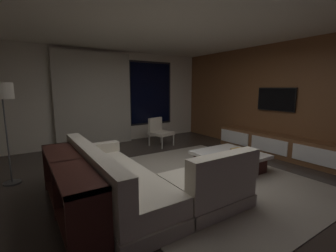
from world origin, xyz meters
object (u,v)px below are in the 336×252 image
accent_chair_near_window (159,130)px  console_table_behind_couch (69,185)px  mounted_tv (276,99)px  media_console (276,146)px  coffee_table (229,161)px  sectional_couch (139,182)px  standing_lamp (2,98)px  book_stack_on_coffee_table (237,151)px

accent_chair_near_window → console_table_behind_couch: size_ratio=0.37×
accent_chair_near_window → mounted_tv: size_ratio=0.80×
media_console → mounted_tv: size_ratio=3.19×
coffee_table → mounted_tv: (1.88, 0.29, 1.16)m
accent_chair_near_window → media_console: bearing=-53.3°
sectional_couch → standing_lamp: standing_lamp is taller
sectional_couch → book_stack_on_coffee_table: sectional_couch is taller
book_stack_on_coffee_table → mounted_tv: size_ratio=0.31×
coffee_table → standing_lamp: bearing=156.3°
coffee_table → media_console: 1.71m
book_stack_on_coffee_table → mounted_tv: bearing=11.3°
book_stack_on_coffee_table → media_console: (1.55, 0.15, -0.14)m
sectional_couch → standing_lamp: size_ratio=1.46×
coffee_table → console_table_behind_couch: 2.97m
book_stack_on_coffee_table → console_table_behind_couch: (-3.11, 0.01, 0.02)m
mounted_tv → standing_lamp: 5.65m
media_console → console_table_behind_couch: size_ratio=1.48×
coffee_table → book_stack_on_coffee_table: bearing=-21.9°
standing_lamp → sectional_couch: bearing=-48.4°
standing_lamp → coffee_table: bearing=-23.7°
coffee_table → mounted_tv: mounted_tv is taller
book_stack_on_coffee_table → standing_lamp: (-3.77, 1.65, 1.07)m
mounted_tv → console_table_behind_couch: size_ratio=0.46×
standing_lamp → accent_chair_near_window: bearing=15.0°
coffee_table → standing_lamp: 4.15m
media_console → console_table_behind_couch: (-4.67, -0.14, 0.16)m
sectional_couch → media_console: (3.75, 0.27, -0.04)m
book_stack_on_coffee_table → media_console: bearing=5.5°
accent_chair_near_window → standing_lamp: 3.77m
sectional_couch → accent_chair_near_window: 3.33m
accent_chair_near_window → standing_lamp: (-3.50, -0.94, 1.03)m
accent_chair_near_window → media_console: 3.04m
book_stack_on_coffee_table → standing_lamp: 4.25m
accent_chair_near_window → coffee_table: bearing=-87.4°
coffee_table → media_console: size_ratio=0.37×
accent_chair_near_window → console_table_behind_couch: bearing=-137.9°
coffee_table → accent_chair_near_window: accent_chair_near_window is taller
book_stack_on_coffee_table → mounted_tv: (1.74, 0.35, 0.95)m
mounted_tv → coffee_table: bearing=-171.3°
sectional_couch → console_table_behind_couch: size_ratio=1.19×
book_stack_on_coffee_table → accent_chair_near_window: (-0.26, 2.58, 0.04)m
standing_lamp → mounted_tv: bearing=-13.3°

